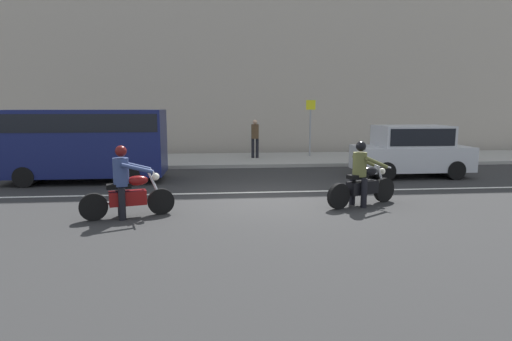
# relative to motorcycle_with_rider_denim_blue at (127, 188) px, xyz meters

# --- Properties ---
(ground_plane) EXTENTS (80.00, 80.00, 0.00)m
(ground_plane) POSITION_rel_motorcycle_with_rider_denim_blue_xyz_m (3.38, 1.57, -0.66)
(ground_plane) COLOR #282828
(sidewalk_slab) EXTENTS (40.00, 4.40, 0.14)m
(sidewalk_slab) POSITION_rel_motorcycle_with_rider_denim_blue_xyz_m (3.38, 9.57, -0.59)
(sidewalk_slab) COLOR #99968E
(sidewalk_slab) RESTS_ON ground_plane
(building_facade) EXTENTS (40.00, 1.40, 13.13)m
(building_facade) POSITION_rel_motorcycle_with_rider_denim_blue_xyz_m (3.38, 12.97, 5.90)
(building_facade) COLOR #A89E8E
(building_facade) RESTS_ON ground_plane
(lane_marking_stripe) EXTENTS (18.00, 0.14, 0.01)m
(lane_marking_stripe) POSITION_rel_motorcycle_with_rider_denim_blue_xyz_m (3.88, 2.47, -0.66)
(lane_marking_stripe) COLOR silver
(lane_marking_stripe) RESTS_ON ground_plane
(motorcycle_with_rider_denim_blue) EXTENTS (2.00, 0.83, 1.62)m
(motorcycle_with_rider_denim_blue) POSITION_rel_motorcycle_with_rider_denim_blue_xyz_m (0.00, 0.00, 0.00)
(motorcycle_with_rider_denim_blue) COLOR black
(motorcycle_with_rider_denim_blue) RESTS_ON ground_plane
(motorcycle_with_rider_olive) EXTENTS (2.02, 1.08, 1.62)m
(motorcycle_with_rider_olive) POSITION_rel_motorcycle_with_rider_denim_blue_xyz_m (5.60, 0.62, -0.00)
(motorcycle_with_rider_olive) COLOR black
(motorcycle_with_rider_olive) RESTS_ON ground_plane
(parked_hatchback_silver) EXTENTS (3.94, 1.76, 1.80)m
(parked_hatchback_silver) POSITION_rel_motorcycle_with_rider_denim_blue_xyz_m (8.84, 4.73, 0.28)
(parked_hatchback_silver) COLOR #B2B5BA
(parked_hatchback_silver) RESTS_ON ground_plane
(parked_van_navy) EXTENTS (5.11, 1.96, 2.35)m
(parked_van_navy) POSITION_rel_motorcycle_with_rider_denim_blue_xyz_m (-2.27, 4.81, 0.71)
(parked_van_navy) COLOR #11194C
(parked_van_navy) RESTS_ON ground_plane
(street_sign_post) EXTENTS (0.44, 0.08, 2.64)m
(street_sign_post) POSITION_rel_motorcycle_with_rider_denim_blue_xyz_m (6.44, 10.10, 1.08)
(street_sign_post) COLOR gray
(street_sign_post) RESTS_ON sidewalk_slab
(pedestrian_bystander) EXTENTS (0.34, 0.34, 1.73)m
(pedestrian_bystander) POSITION_rel_motorcycle_with_rider_denim_blue_xyz_m (3.79, 9.62, 0.49)
(pedestrian_bystander) COLOR black
(pedestrian_bystander) RESTS_ON sidewalk_slab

